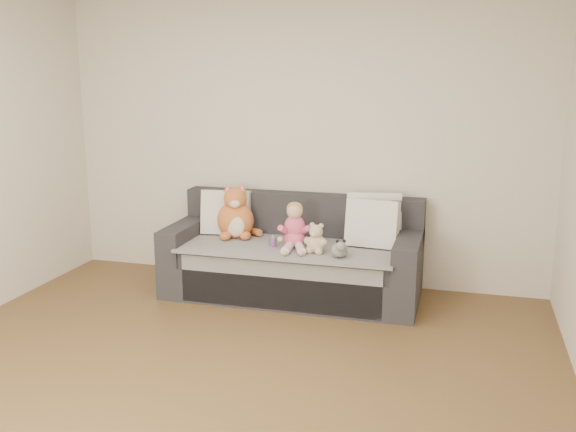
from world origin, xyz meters
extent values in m
plane|color=brown|center=(0.00, 0.00, 0.00)|extent=(5.00, 5.00, 0.00)
plane|color=beige|center=(0.00, 2.50, 1.30)|extent=(4.50, 0.00, 4.50)
cube|color=#25252A|center=(0.06, 2.02, 0.15)|extent=(2.20, 0.90, 0.30)
cube|color=#25252A|center=(0.06, 1.99, 0.38)|extent=(1.90, 0.80, 0.15)
cube|color=#25252A|center=(0.06, 2.37, 0.65)|extent=(2.20, 0.20, 0.40)
cube|color=#25252A|center=(-0.94, 2.02, 0.45)|extent=(0.20, 0.90, 0.30)
cube|color=#25252A|center=(1.06, 2.02, 0.45)|extent=(0.20, 0.90, 0.30)
cube|color=gray|center=(0.06, 1.97, 0.46)|extent=(1.85, 0.88, 0.02)
cube|color=gray|center=(0.06, 1.58, 0.23)|extent=(1.70, 0.02, 0.41)
cube|color=silver|center=(-0.62, 2.18, 0.67)|extent=(0.46, 0.25, 0.42)
cube|color=silver|center=(0.73, 2.29, 0.69)|extent=(0.50, 0.30, 0.45)
cube|color=silver|center=(0.74, 2.10, 0.68)|extent=(0.46, 0.24, 0.42)
ellipsoid|color=#CC486C|center=(0.11, 1.91, 0.55)|extent=(0.19, 0.15, 0.15)
ellipsoid|color=#CC486C|center=(0.11, 1.92, 0.65)|extent=(0.18, 0.15, 0.20)
ellipsoid|color=#DBAA8C|center=(0.11, 1.91, 0.79)|extent=(0.13, 0.13, 0.13)
ellipsoid|color=tan|center=(0.11, 1.92, 0.81)|extent=(0.14, 0.14, 0.11)
cylinder|color=#CC486C|center=(0.03, 1.84, 0.63)|extent=(0.07, 0.19, 0.12)
cylinder|color=#CC486C|center=(0.21, 1.88, 0.63)|extent=(0.14, 0.18, 0.12)
ellipsoid|color=#DBAA8C|center=(0.02, 1.76, 0.57)|extent=(0.05, 0.05, 0.05)
ellipsoid|color=#DBAA8C|center=(0.25, 1.81, 0.57)|extent=(0.05, 0.05, 0.05)
cylinder|color=#E5B2C6|center=(0.09, 1.74, 0.51)|extent=(0.09, 0.24, 0.08)
cylinder|color=#E5B2C6|center=(0.20, 1.77, 0.51)|extent=(0.15, 0.24, 0.08)
ellipsoid|color=#DBAA8C|center=(0.10, 1.63, 0.50)|extent=(0.05, 0.07, 0.04)
ellipsoid|color=#DBAA8C|center=(0.23, 1.66, 0.50)|extent=(0.05, 0.07, 0.04)
ellipsoid|color=#C3662B|center=(-0.50, 2.11, 0.62)|extent=(0.34, 0.29, 0.35)
ellipsoid|color=beige|center=(-0.46, 2.00, 0.60)|extent=(0.17, 0.08, 0.19)
ellipsoid|color=#C3662B|center=(-0.49, 2.08, 0.83)|extent=(0.20, 0.20, 0.20)
ellipsoid|color=beige|center=(-0.46, 2.00, 0.80)|extent=(0.10, 0.06, 0.07)
cone|color=#C3662B|center=(-0.56, 2.09, 0.92)|extent=(0.10, 0.10, 0.07)
cone|color=pink|center=(-0.55, 2.08, 0.92)|extent=(0.06, 0.06, 0.04)
cone|color=#C3662B|center=(-0.44, 2.13, 0.92)|extent=(0.10, 0.10, 0.07)
cone|color=pink|center=(-0.44, 2.12, 0.92)|extent=(0.06, 0.06, 0.04)
ellipsoid|color=#C3662B|center=(-0.54, 1.95, 0.51)|extent=(0.10, 0.12, 0.08)
ellipsoid|color=#C3662B|center=(-0.37, 2.01, 0.51)|extent=(0.10, 0.12, 0.08)
cylinder|color=#C3662B|center=(-0.36, 2.20, 0.51)|extent=(0.21, 0.19, 0.08)
ellipsoid|color=#CAB08B|center=(0.33, 1.79, 0.55)|extent=(0.16, 0.14, 0.16)
ellipsoid|color=#CAB08B|center=(0.33, 1.78, 0.66)|extent=(0.11, 0.11, 0.11)
ellipsoid|color=#CAB08B|center=(0.29, 1.80, 0.70)|extent=(0.04, 0.04, 0.04)
ellipsoid|color=#CAB08B|center=(0.37, 1.78, 0.70)|extent=(0.04, 0.04, 0.04)
ellipsoid|color=beige|center=(0.32, 1.74, 0.64)|extent=(0.04, 0.04, 0.04)
ellipsoid|color=#CAB08B|center=(0.25, 1.78, 0.57)|extent=(0.06, 0.06, 0.06)
ellipsoid|color=#CAB08B|center=(0.40, 1.76, 0.57)|extent=(0.06, 0.06, 0.06)
ellipsoid|color=#CAB08B|center=(0.28, 1.75, 0.50)|extent=(0.06, 0.06, 0.06)
ellipsoid|color=#CAB08B|center=(0.36, 1.73, 0.50)|extent=(0.06, 0.06, 0.06)
ellipsoid|color=white|center=(0.54, 1.71, 0.53)|extent=(0.14, 0.17, 0.12)
ellipsoid|color=white|center=(0.56, 1.64, 0.59)|extent=(0.08, 0.08, 0.08)
ellipsoid|color=black|center=(0.53, 1.64, 0.62)|extent=(0.03, 0.03, 0.03)
ellipsoid|color=black|center=(0.58, 1.66, 0.62)|extent=(0.03, 0.03, 0.03)
cylinder|color=purple|center=(-0.07, 1.88, 0.51)|extent=(0.07, 0.07, 0.08)
cone|color=#399454|center=(-0.07, 1.88, 0.56)|extent=(0.06, 0.06, 0.03)
cylinder|color=#399454|center=(-0.11, 1.89, 0.52)|extent=(0.01, 0.01, 0.05)
cylinder|color=#399454|center=(-0.03, 1.87, 0.52)|extent=(0.01, 0.01, 0.05)
camera|label=1|loc=(1.47, -3.19, 1.95)|focal=40.00mm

